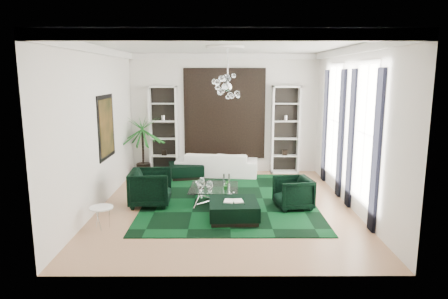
{
  "coord_description": "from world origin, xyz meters",
  "views": [
    {
      "loc": [
        -0.06,
        -9.33,
        3.14
      ],
      "look_at": [
        -0.03,
        0.5,
        1.29
      ],
      "focal_mm": 32.0,
      "sensor_mm": 36.0,
      "label": 1
    }
  ],
  "objects_px": {
    "ottoman_front": "(233,210)",
    "side_table": "(102,218)",
    "armchair_left": "(151,188)",
    "ottoman_side": "(186,171)",
    "palm": "(143,138)",
    "coffee_table": "(214,195)",
    "armchair_right": "(293,193)",
    "sofa": "(217,164)"
  },
  "relations": [
    {
      "from": "armchair_right",
      "to": "coffee_table",
      "type": "height_order",
      "value": "armchair_right"
    },
    {
      "from": "ottoman_front",
      "to": "side_table",
      "type": "relative_size",
      "value": 2.21
    },
    {
      "from": "side_table",
      "to": "ottoman_front",
      "type": "bearing_deg",
      "value": 10.9
    },
    {
      "from": "coffee_table",
      "to": "palm",
      "type": "xyz_separation_m",
      "value": [
        -2.27,
        2.69,
        1.01
      ]
    },
    {
      "from": "sofa",
      "to": "armchair_right",
      "type": "xyz_separation_m",
      "value": [
        1.85,
        -3.16,
        0.01
      ]
    },
    {
      "from": "side_table",
      "to": "palm",
      "type": "bearing_deg",
      "value": 89.91
    },
    {
      "from": "armchair_right",
      "to": "side_table",
      "type": "relative_size",
      "value": 1.73
    },
    {
      "from": "sofa",
      "to": "ottoman_side",
      "type": "relative_size",
      "value": 2.56
    },
    {
      "from": "ottoman_side",
      "to": "side_table",
      "type": "distance_m",
      "value": 4.41
    },
    {
      "from": "armchair_left",
      "to": "side_table",
      "type": "relative_size",
      "value": 2.03
    },
    {
      "from": "coffee_table",
      "to": "ottoman_side",
      "type": "relative_size",
      "value": 1.2
    },
    {
      "from": "ottoman_front",
      "to": "side_table",
      "type": "bearing_deg",
      "value": -169.1
    },
    {
      "from": "ottoman_front",
      "to": "palm",
      "type": "bearing_deg",
      "value": 125.1
    },
    {
      "from": "armchair_left",
      "to": "ottoman_front",
      "type": "distance_m",
      "value": 2.24
    },
    {
      "from": "armchair_right",
      "to": "ottoman_side",
      "type": "xyz_separation_m",
      "value": [
        -2.81,
        2.89,
        -0.16
      ]
    },
    {
      "from": "sofa",
      "to": "palm",
      "type": "bearing_deg",
      "value": 7.73
    },
    {
      "from": "sofa",
      "to": "side_table",
      "type": "xyz_separation_m",
      "value": [
        -2.31,
        -4.47,
        -0.14
      ]
    },
    {
      "from": "coffee_table",
      "to": "armchair_left",
      "type": "bearing_deg",
      "value": -173.52
    },
    {
      "from": "armchair_left",
      "to": "palm",
      "type": "height_order",
      "value": "palm"
    },
    {
      "from": "sofa",
      "to": "ottoman_front",
      "type": "distance_m",
      "value": 3.97
    },
    {
      "from": "armchair_right",
      "to": "ottoman_side",
      "type": "distance_m",
      "value": 4.04
    },
    {
      "from": "side_table",
      "to": "palm",
      "type": "relative_size",
      "value": 0.2
    },
    {
      "from": "armchair_right",
      "to": "side_table",
      "type": "distance_m",
      "value": 4.37
    },
    {
      "from": "sofa",
      "to": "side_table",
      "type": "bearing_deg",
      "value": 68.6
    },
    {
      "from": "armchair_left",
      "to": "armchair_right",
      "type": "distance_m",
      "value": 3.44
    },
    {
      "from": "armchair_right",
      "to": "side_table",
      "type": "bearing_deg",
      "value": -82.08
    },
    {
      "from": "coffee_table",
      "to": "ottoman_side",
      "type": "bearing_deg",
      "value": 110.27
    },
    {
      "from": "armchair_left",
      "to": "ottoman_side",
      "type": "relative_size",
      "value": 0.98
    },
    {
      "from": "ottoman_front",
      "to": "palm",
      "type": "height_order",
      "value": "palm"
    },
    {
      "from": "ottoman_side",
      "to": "palm",
      "type": "xyz_separation_m",
      "value": [
        -1.35,
        0.2,
        0.99
      ]
    },
    {
      "from": "armchair_right",
      "to": "coffee_table",
      "type": "bearing_deg",
      "value": -111.56
    },
    {
      "from": "sofa",
      "to": "armchair_right",
      "type": "bearing_deg",
      "value": 126.32
    },
    {
      "from": "ottoman_front",
      "to": "side_table",
      "type": "xyz_separation_m",
      "value": [
        -2.73,
        -0.53,
        0.02
      ]
    },
    {
      "from": "sofa",
      "to": "side_table",
      "type": "height_order",
      "value": "sofa"
    },
    {
      "from": "sofa",
      "to": "coffee_table",
      "type": "xyz_separation_m",
      "value": [
        -0.04,
        -2.76,
        -0.17
      ]
    },
    {
      "from": "ottoman_side",
      "to": "side_table",
      "type": "height_order",
      "value": "side_table"
    },
    {
      "from": "ottoman_side",
      "to": "ottoman_front",
      "type": "relative_size",
      "value": 0.93
    },
    {
      "from": "sofa",
      "to": "coffee_table",
      "type": "bearing_deg",
      "value": 95.2
    },
    {
      "from": "side_table",
      "to": "palm",
      "type": "height_order",
      "value": "palm"
    },
    {
      "from": "sofa",
      "to": "side_table",
      "type": "distance_m",
      "value": 5.03
    },
    {
      "from": "coffee_table",
      "to": "side_table",
      "type": "distance_m",
      "value": 2.84
    },
    {
      "from": "palm",
      "to": "ottoman_side",
      "type": "bearing_deg",
      "value": -8.39
    }
  ]
}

